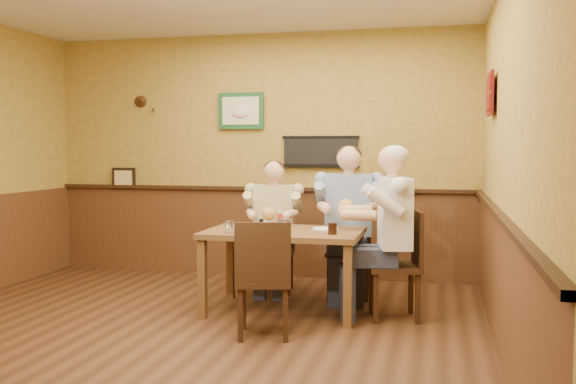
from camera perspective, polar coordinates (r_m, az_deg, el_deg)
name	(u,v)px	position (r m, az deg, el deg)	size (l,w,h in m)	color
room	(195,124)	(5.22, -8.26, 6.02)	(5.02, 5.03, 2.81)	#371F10
dining_table	(284,240)	(5.82, -0.37, -4.30)	(1.40, 0.90, 0.75)	brown
chair_back_left	(274,251)	(6.68, -1.22, -5.22)	(0.39, 0.39, 0.86)	#331E10
chair_back_right	(349,250)	(6.43, 5.40, -5.16)	(0.44, 0.44, 0.95)	#331E10
chair_right_end	(394,265)	(5.70, 9.42, -6.39)	(0.44, 0.44, 0.95)	#331E10
chair_near_side	(264,278)	(5.13, -2.17, -7.63)	(0.43, 0.43, 0.93)	#331E10
diner_tan_shirt	(274,233)	(6.66, -1.23, -3.66)	(0.56, 0.56, 1.22)	beige
diner_blue_polo	(349,230)	(6.41, 5.41, -3.36)	(0.63, 0.63, 1.36)	#7991B6
diner_white_elder	(394,241)	(5.67, 9.44, -4.36)	(0.63, 0.63, 1.36)	silver
water_glass_left	(229,227)	(5.64, -5.24, -3.10)	(0.07, 0.07, 0.11)	white
water_glass_mid	(284,227)	(5.51, -0.33, -3.10)	(0.09, 0.09, 0.14)	silver
cola_tumbler	(332,228)	(5.54, 3.96, -3.25)	(0.08, 0.08, 0.10)	black
hot_sauce_bottle	(280,221)	(5.74, -0.73, -2.62)	(0.04, 0.04, 0.18)	red
salt_shaker	(264,225)	(5.85, -2.13, -2.96)	(0.03, 0.03, 0.08)	silver
pepper_shaker	(261,224)	(5.84, -2.38, -2.89)	(0.04, 0.04, 0.10)	black
plate_far_left	(245,227)	(6.01, -3.85, -3.10)	(0.21, 0.21, 0.01)	white
plate_far_right	(325,229)	(5.85, 3.32, -3.28)	(0.23, 0.23, 0.02)	white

